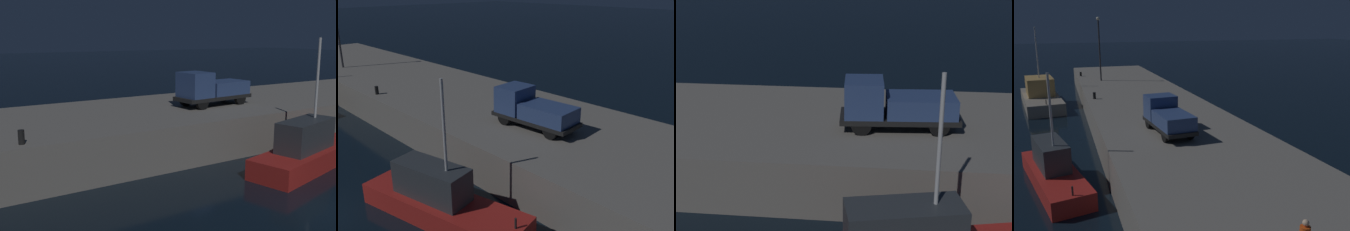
# 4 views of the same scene
# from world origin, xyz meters

# --- Properties ---
(pier_quay) EXTENTS (74.71, 10.82, 2.43)m
(pier_quay) POSITION_xyz_m (0.00, 12.96, 1.22)
(pier_quay) COLOR gray
(pier_quay) RESTS_ON ground
(fishing_trawler_red) EXTENTS (12.67, 5.39, 9.22)m
(fishing_trawler_red) POSITION_xyz_m (-20.13, 2.93, 1.19)
(fishing_trawler_red) COLOR gray
(fishing_trawler_red) RESTS_ON ground
(fishing_boat_orange) EXTENTS (9.15, 4.31, 7.02)m
(fishing_boat_orange) POSITION_xyz_m (3.99, 4.41, 0.95)
(fishing_boat_orange) COLOR red
(fishing_boat_orange) RESTS_ON ground
(lamp_post_west) EXTENTS (0.44, 0.44, 7.94)m
(lamp_post_west) POSITION_xyz_m (-22.05, 10.29, 7.07)
(lamp_post_west) COLOR #38383D
(lamp_post_west) RESTS_ON pier_quay
(utility_truck) EXTENTS (5.53, 2.41, 2.33)m
(utility_truck) POSITION_xyz_m (3.04, 11.93, 3.57)
(utility_truck) COLOR black
(utility_truck) RESTS_ON pier_quay
(bollard_west) EXTENTS (0.28, 0.28, 0.65)m
(bollard_west) POSITION_xyz_m (-10.24, 8.31, 2.75)
(bollard_west) COLOR black
(bollard_west) RESTS_ON pier_quay
(bollard_central) EXTENTS (0.28, 0.28, 0.56)m
(bollard_central) POSITION_xyz_m (-27.05, 8.07, 2.71)
(bollard_central) COLOR black
(bollard_central) RESTS_ON pier_quay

